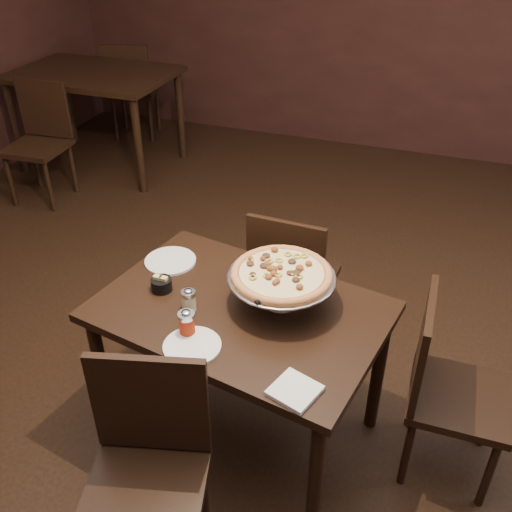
% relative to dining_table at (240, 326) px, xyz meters
% --- Properties ---
extents(room, '(6.04, 7.04, 2.84)m').
position_rel_dining_table_xyz_m(room, '(0.02, 0.13, 0.79)').
color(room, black).
rests_on(room, ground).
extents(dining_table, '(1.25, 0.95, 0.71)m').
position_rel_dining_table_xyz_m(dining_table, '(0.00, 0.00, 0.00)').
color(dining_table, black).
rests_on(dining_table, ground).
extents(background_table, '(1.32, 0.88, 0.82)m').
position_rel_dining_table_xyz_m(background_table, '(-2.24, 2.38, 0.10)').
color(background_table, black).
rests_on(background_table, ground).
extents(pizza_stand, '(0.43, 0.43, 0.18)m').
position_rel_dining_table_xyz_m(pizza_stand, '(0.15, 0.08, 0.24)').
color(pizza_stand, silver).
rests_on(pizza_stand, dining_table).
extents(parmesan_shaker, '(0.06, 0.06, 0.10)m').
position_rel_dining_table_xyz_m(parmesan_shaker, '(-0.19, -0.08, 0.14)').
color(parmesan_shaker, beige).
rests_on(parmesan_shaker, dining_table).
extents(pepper_flake_shaker, '(0.06, 0.06, 0.11)m').
position_rel_dining_table_xyz_m(pepper_flake_shaker, '(-0.13, -0.21, 0.15)').
color(pepper_flake_shaker, maroon).
rests_on(pepper_flake_shaker, dining_table).
extents(packet_caddy, '(0.09, 0.09, 0.07)m').
position_rel_dining_table_xyz_m(packet_caddy, '(-0.35, 0.00, 0.12)').
color(packet_caddy, black).
rests_on(packet_caddy, dining_table).
extents(napkin_stack, '(0.19, 0.19, 0.02)m').
position_rel_dining_table_xyz_m(napkin_stack, '(0.34, -0.36, 0.10)').
color(napkin_stack, silver).
rests_on(napkin_stack, dining_table).
extents(plate_left, '(0.23, 0.23, 0.01)m').
position_rel_dining_table_xyz_m(plate_left, '(-0.41, 0.20, 0.10)').
color(plate_left, silver).
rests_on(plate_left, dining_table).
extents(plate_near, '(0.21, 0.21, 0.01)m').
position_rel_dining_table_xyz_m(plate_near, '(-0.08, -0.28, 0.10)').
color(plate_near, silver).
rests_on(plate_near, dining_table).
extents(serving_spatula, '(0.16, 0.16, 0.02)m').
position_rel_dining_table_xyz_m(serving_spatula, '(0.14, -0.07, 0.23)').
color(serving_spatula, silver).
rests_on(serving_spatula, pizza_stand).
extents(chair_far, '(0.40, 0.40, 0.83)m').
position_rel_dining_table_xyz_m(chair_far, '(0.04, 0.62, -0.16)').
color(chair_far, black).
rests_on(chair_far, ground).
extents(chair_near, '(0.49, 0.49, 0.86)m').
position_rel_dining_table_xyz_m(chair_near, '(-0.09, -0.64, -0.14)').
color(chair_near, black).
rests_on(chair_near, ground).
extents(chair_side, '(0.40, 0.40, 0.84)m').
position_rel_dining_table_xyz_m(chair_side, '(0.83, 0.12, -0.16)').
color(chair_side, black).
rests_on(chair_side, ground).
extents(bg_chair_far, '(0.53, 0.53, 0.92)m').
position_rel_dining_table_xyz_m(bg_chair_far, '(-2.29, 3.03, -0.11)').
color(bg_chair_far, black).
rests_on(bg_chair_far, ground).
extents(bg_chair_near, '(0.45, 0.45, 0.90)m').
position_rel_dining_table_xyz_m(bg_chair_near, '(-2.32, 1.70, -0.12)').
color(bg_chair_near, black).
rests_on(bg_chair_near, ground).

